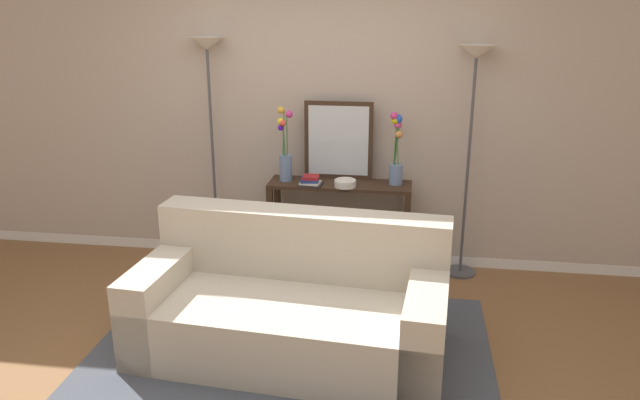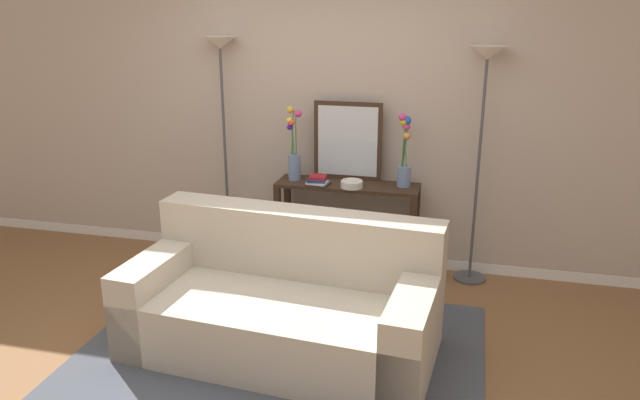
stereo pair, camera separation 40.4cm
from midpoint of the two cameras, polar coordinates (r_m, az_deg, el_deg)
ground_plane at (r=4.00m, az=-3.38°, el=-15.98°), size 16.00×16.00×0.02m
back_wall at (r=5.28m, az=2.67°, el=8.47°), size 12.00×0.15×2.70m
area_rug at (r=4.12m, az=-1.13°, el=-14.53°), size 2.61×2.07×0.01m
couch at (r=4.10m, az=-0.50°, el=-9.79°), size 2.05×1.10×0.88m
console_table at (r=5.14m, az=4.76°, el=-1.20°), size 1.17×0.34×0.79m
floor_lamp_left at (r=5.28m, az=-6.85°, el=10.26°), size 0.28×0.28×1.93m
floor_lamp_right at (r=4.96m, az=17.16°, el=8.73°), size 0.28×0.28×1.89m
wall_mirror at (r=5.12m, az=4.84°, el=5.41°), size 0.57×0.02×0.65m
vase_tall_flowers at (r=5.10m, az=-0.16°, el=4.29°), size 0.13×0.11×0.61m
vase_short_flowers at (r=4.99m, az=10.11°, el=4.09°), size 0.12×0.14×0.59m
fruit_bowl at (r=4.95m, az=5.28°, el=1.46°), size 0.18×0.18×0.06m
book_stack at (r=5.00m, az=2.09°, el=1.76°), size 0.19×0.17×0.08m
book_row_under_console at (r=5.37m, az=1.17°, el=-5.72°), size 0.30×0.18×0.13m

